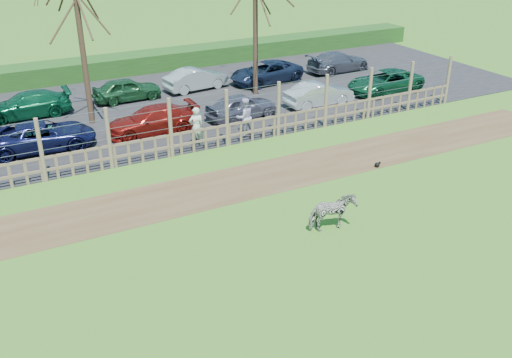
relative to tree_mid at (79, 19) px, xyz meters
name	(u,v)px	position (x,y,z in m)	size (l,w,h in m)	color
ground	(265,251)	(2.00, -13.50, -4.87)	(120.00, 120.00, 0.00)	#599A2B
dirt_strip	(206,191)	(2.00, -9.00, -4.86)	(34.00, 2.80, 0.01)	brown
asphalt	(128,111)	(2.00, 1.00, -4.85)	(44.00, 13.00, 0.04)	#232326
hedge	(93,68)	(2.00, 8.00, -4.32)	(46.00, 2.00, 1.10)	#1E4716
fence	(171,138)	(2.00, -5.50, -4.06)	(30.16, 0.16, 2.50)	brown
tree_mid	(79,19)	(0.00, 0.00, 0.00)	(4.80, 4.80, 6.83)	#3D2B1E
zebra	(332,213)	(4.44, -13.41, -4.25)	(0.67, 1.47, 1.24)	gray
visitor_a	(196,127)	(3.31, -4.97, -3.96)	(0.63, 0.41, 1.72)	silver
visitor_b	(245,117)	(5.66, -4.83, -3.96)	(0.84, 0.65, 1.72)	#B8B2D3
crow	(377,165)	(8.80, -10.25, -4.76)	(0.27, 0.20, 0.22)	black
car_2	(42,136)	(-2.54, -2.31, -4.23)	(1.99, 4.32, 1.20)	#121641
car_3	(152,120)	(2.14, -2.60, -4.23)	(1.68, 4.13, 1.20)	maroon
car_4	(241,106)	(6.55, -2.72, -4.23)	(1.42, 3.52, 1.20)	slate
car_5	(319,94)	(10.92, -2.82, -4.23)	(1.27, 3.64, 1.20)	silver
car_6	(385,82)	(15.38, -2.59, -4.23)	(1.99, 4.32, 1.20)	#125330
car_9	(27,105)	(-2.54, 2.29, -4.23)	(1.68, 4.13, 1.20)	#0D5934
car_10	(127,89)	(2.48, 2.57, -4.23)	(1.42, 3.52, 1.20)	#21582E
car_11	(196,79)	(6.43, 2.69, -4.23)	(1.27, 3.64, 1.20)	#B0BDB9
car_12	(266,72)	(10.53, 2.10, -4.23)	(1.99, 4.32, 1.20)	#1B253E
car_13	(338,62)	(15.64, 2.19, -4.23)	(1.68, 4.13, 1.20)	#555966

